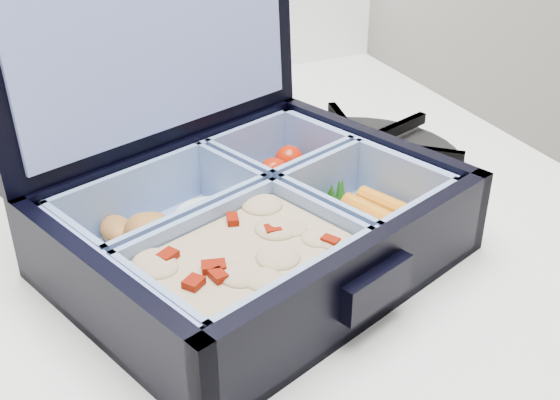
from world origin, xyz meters
name	(u,v)px	position (x,y,z in m)	size (l,w,h in m)	color
bento_box	(257,225)	(-0.65, 1.54, 0.98)	(0.26, 0.20, 0.06)	black
burner_grate	(360,150)	(-0.51, 1.65, 0.96)	(0.18, 0.18, 0.03)	black
burner_grate_rear	(11,136)	(-0.79, 1.81, 0.96)	(0.18, 0.18, 0.02)	black
fork	(253,170)	(-0.60, 1.67, 0.95)	(0.02, 0.18, 0.01)	#ADB1C9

